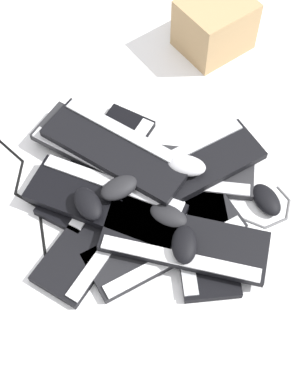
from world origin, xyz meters
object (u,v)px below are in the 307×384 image
(keyboard_2, at_px, (100,229))
(mouse_1, at_px, (266,200))
(keyboard_4, at_px, (200,224))
(keyboard_7, at_px, (117,149))
(mouse_0, at_px, (88,204))
(mouse_3, at_px, (184,244))
(keyboard_6, at_px, (105,151))
(mouse_4, at_px, (168,216))
(keyboard_9, at_px, (189,169))
(mouse_5, at_px, (186,165))
(cardboard_box, at_px, (215,25))
(keyboard_0, at_px, (178,170))
(keyboard_8, at_px, (184,243))
(keyboard_1, at_px, (99,166))
(mouse_2, at_px, (119,188))
(keyboard_5, at_px, (106,201))
(keyboard_3, at_px, (166,242))

(keyboard_2, relative_size, mouse_1, 4.03)
(keyboard_4, bearing_deg, keyboard_7, 77.96)
(mouse_0, height_order, mouse_3, same)
(keyboard_6, height_order, mouse_4, mouse_4)
(keyboard_2, distance_m, keyboard_9, 0.31)
(keyboard_6, bearing_deg, mouse_0, -159.58)
(keyboard_2, relative_size, mouse_3, 4.03)
(mouse_5, xyz_separation_m, cardboard_box, (0.53, 0.18, 0.01))
(keyboard_0, bearing_deg, mouse_3, -148.81)
(keyboard_0, xyz_separation_m, keyboard_6, (-0.07, 0.21, 0.03))
(keyboard_8, distance_m, keyboard_9, 0.24)
(keyboard_1, distance_m, mouse_3, 0.38)
(keyboard_6, xyz_separation_m, mouse_1, (0.10, -0.48, -0.02))
(mouse_1, bearing_deg, keyboard_4, 85.38)
(keyboard_6, distance_m, keyboard_7, 0.05)
(keyboard_6, bearing_deg, keyboard_2, -150.93)
(keyboard_2, bearing_deg, keyboard_4, -56.79)
(keyboard_7, xyz_separation_m, keyboard_9, (0.06, -0.21, -0.03))
(keyboard_2, distance_m, cardboard_box, 0.80)
(mouse_0, xyz_separation_m, mouse_2, (0.08, -0.05, 0.00))
(keyboard_0, relative_size, keyboard_6, 1.05)
(keyboard_5, bearing_deg, keyboard_2, -160.96)
(mouse_1, bearing_deg, keyboard_2, 75.31)
(keyboard_5, bearing_deg, keyboard_3, -93.69)
(keyboard_4, relative_size, mouse_3, 4.04)
(keyboard_1, relative_size, mouse_0, 4.03)
(keyboard_6, xyz_separation_m, cardboard_box, (0.58, -0.06, 0.05))
(keyboard_7, bearing_deg, keyboard_3, -122.60)
(keyboard_7, distance_m, mouse_1, 0.45)
(keyboard_3, xyz_separation_m, mouse_5, (0.21, 0.05, 0.07))
(keyboard_0, height_order, keyboard_8, keyboard_8)
(keyboard_5, relative_size, mouse_3, 4.14)
(keyboard_7, bearing_deg, cardboard_box, -2.43)
(mouse_5, bearing_deg, keyboard_1, 4.02)
(keyboard_1, bearing_deg, keyboard_8, -107.19)
(keyboard_3, distance_m, cardboard_box, 0.78)
(mouse_0, bearing_deg, keyboard_7, 128.78)
(keyboard_3, relative_size, mouse_5, 4.14)
(keyboard_6, relative_size, mouse_1, 4.02)
(keyboard_3, relative_size, mouse_3, 4.14)
(keyboard_8, relative_size, mouse_4, 4.22)
(keyboard_3, bearing_deg, keyboard_6, 61.95)
(keyboard_6, xyz_separation_m, mouse_5, (0.05, -0.24, 0.04))
(keyboard_7, distance_m, mouse_4, 0.25)
(keyboard_0, bearing_deg, keyboard_8, -148.18)
(keyboard_3, relative_size, keyboard_4, 1.02)
(keyboard_7, distance_m, mouse_3, 0.36)
(keyboard_8, bearing_deg, cardboard_box, 20.96)
(cardboard_box, bearing_deg, keyboard_5, -177.60)
(keyboard_0, bearing_deg, keyboard_9, -85.09)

